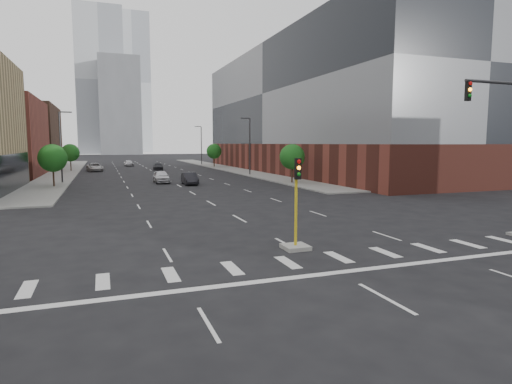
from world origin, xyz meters
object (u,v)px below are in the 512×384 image
car_far_left (95,167)px  car_near_left (161,177)px  median_traffic_signal (296,229)px  car_deep_right (158,166)px  car_mid_right (190,178)px  car_distant (129,163)px

car_far_left → car_near_left: bearing=-80.1°
median_traffic_signal → car_deep_right: 65.57m
car_mid_right → car_deep_right: bearing=91.6°
car_mid_right → car_far_left: car_far_left is taller
median_traffic_signal → car_deep_right: (1.50, 65.55, -0.31)m
car_deep_right → car_near_left: bearing=-88.8°
car_near_left → car_deep_right: 28.07m
car_mid_right → median_traffic_signal: bearing=-90.9°
car_near_left → car_far_left: car_near_left is taller
car_mid_right → car_distant: bearing=97.2°
car_near_left → car_distant: car_near_left is taller
car_deep_right → car_distant: 16.05m
median_traffic_signal → car_mid_right: (1.50, 34.22, -0.22)m
car_far_left → car_deep_right: car_far_left is taller
car_near_left → car_distant: (-1.57, 43.29, -0.10)m
car_near_left → car_distant: size_ratio=1.14×
car_far_left → car_distant: bearing=59.6°
median_traffic_signal → car_deep_right: median_traffic_signal is taller
car_near_left → car_deep_right: (3.00, 27.91, -0.14)m
car_near_left → median_traffic_signal: bearing=-86.4°
median_traffic_signal → car_distant: 81.00m
median_traffic_signal → car_near_left: 37.68m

